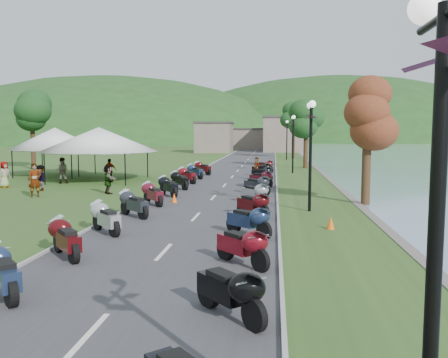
{
  "coord_description": "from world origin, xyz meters",
  "views": [
    {
      "loc": [
        3.33,
        -3.97,
        3.72
      ],
      "look_at": [
        0.84,
        19.7,
        1.3
      ],
      "focal_mm": 38.0,
      "sensor_mm": 36.0,
      "label": 1
    }
  ],
  "objects": [
    {
      "name": "road",
      "position": [
        0.0,
        40.0,
        0.01
      ],
      "size": [
        7.0,
        120.0,
        0.02
      ],
      "primitive_type": "cube",
      "color": "#3D3D40",
      "rests_on": "ground"
    },
    {
      "name": "hills_backdrop",
      "position": [
        0.0,
        200.0,
        0.0
      ],
      "size": [
        360.0,
        120.0,
        76.0
      ],
      "primitive_type": null,
      "color": "#285621",
      "rests_on": "ground"
    },
    {
      "name": "far_building",
      "position": [
        -2.0,
        85.0,
        2.5
      ],
      "size": [
        18.0,
        16.0,
        5.0
      ],
      "primitive_type": "cube",
      "color": "gray",
      "rests_on": "ground"
    },
    {
      "name": "moto_row_left",
      "position": [
        -2.74,
        15.72,
        0.55
      ],
      "size": [
        2.6,
        42.33,
        1.1
      ],
      "primitive_type": null,
      "color": "#331411",
      "rests_on": "ground"
    },
    {
      "name": "moto_row_right",
      "position": [
        2.43,
        20.0,
        0.55
      ],
      "size": [
        2.6,
        39.68,
        1.1
      ],
      "primitive_type": null,
      "color": "#331411",
      "rests_on": "ground"
    },
    {
      "name": "streetlamp_near",
      "position": [
        4.77,
        0.33,
        2.5
      ],
      "size": [
        1.4,
        1.4,
        5.0
      ],
      "primitive_type": null,
      "color": "black",
      "rests_on": "ground"
    },
    {
      "name": "vendor_tent_main",
      "position": [
        -9.62,
        30.2,
        2.0
      ],
      "size": [
        5.77,
        5.77,
        4.0
      ],
      "primitive_type": null,
      "color": "white",
      "rests_on": "ground"
    },
    {
      "name": "vendor_tent_side",
      "position": [
        -14.7,
        33.67,
        2.0
      ],
      "size": [
        4.86,
        4.86,
        4.0
      ],
      "primitive_type": null,
      "color": "white",
      "rests_on": "ground"
    },
    {
      "name": "tree_lakeside",
      "position": [
        7.97,
        20.42,
        3.61
      ],
      "size": [
        2.6,
        2.6,
        7.22
      ],
      "primitive_type": null,
      "color": "#1E4D1D",
      "rests_on": "ground"
    },
    {
      "name": "pedestrian_a",
      "position": [
        -10.03,
        21.26,
        0.0
      ],
      "size": [
        0.86,
        0.79,
        1.91
      ],
      "primitive_type": "imported",
      "rotation": [
        0.0,
        0.0,
        0.52
      ],
      "color": "slate",
      "rests_on": "ground"
    },
    {
      "name": "pedestrian_b",
      "position": [
        -11.64,
        28.16,
        0.0
      ],
      "size": [
        1.0,
        0.74,
        1.85
      ],
      "primitive_type": "imported",
      "rotation": [
        0.0,
        0.0,
        3.45
      ],
      "color": "slate",
      "rests_on": "ground"
    },
    {
      "name": "pedestrian_c",
      "position": [
        -11.12,
        24.06,
        0.0
      ],
      "size": [
        0.97,
        1.1,
        1.62
      ],
      "primitive_type": "imported",
      "rotation": [
        0.0,
        0.0,
        5.35
      ],
      "color": "slate",
      "rests_on": "ground"
    }
  ]
}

